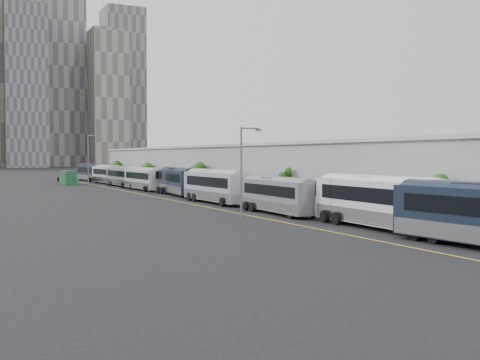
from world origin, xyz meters
TOP-DOWN VIEW (x-y plane):
  - sidewalk at (9.00, 55.00)m, footprint 10.00×170.00m
  - lane_line at (-1.50, 55.00)m, footprint 0.12×160.00m
  - depot at (12.99, 55.00)m, footprint 12.45×160.40m
  - bus_2 at (2.79, 33.17)m, footprint 3.33×13.97m
  - bus_3 at (1.71, 46.81)m, footprint 2.90×12.23m
  - bus_4 at (1.61, 61.58)m, footprint 3.01×13.58m
  - bus_5 at (2.62, 77.15)m, footprint 4.02×13.68m
  - bus_6 at (1.80, 91.14)m, footprint 3.03×12.78m
  - bus_7 at (1.74, 104.34)m, footprint 2.85×12.78m
  - bus_8 at (1.94, 116.03)m, footprint 3.68×13.04m
  - bus_9 at (1.72, 131.73)m, footprint 3.41×13.36m
  - tree_1 at (5.88, 30.61)m, footprint 1.83×1.83m
  - tree_2 at (6.22, 53.38)m, footprint 1.16×1.16m
  - tree_3 at (5.71, 77.65)m, footprint 2.18×2.18m
  - tree_4 at (5.65, 102.61)m, footprint 2.31×2.31m
  - tree_5 at (5.77, 125.13)m, footprint 2.06×2.06m
  - street_lamp_near at (-3.63, 43.59)m, footprint 2.04×0.22m
  - street_lamp_far at (-4.75, 101.83)m, footprint 2.04×0.22m
  - shipping_container at (-5.78, 116.99)m, footprint 2.24×6.72m
  - suv at (-3.85, 129.80)m, footprint 3.10×5.97m

SIDE VIEW (x-z plane):
  - lane_line at x=-1.50m, z-range 0.00..0.02m
  - sidewalk at x=9.00m, z-range 0.00..0.12m
  - suv at x=-3.85m, z-range 0.00..1.61m
  - shipping_container at x=-5.78m, z-range 0.00..2.72m
  - bus_3 at x=1.71m, z-range -0.28..3.27m
  - bus_6 at x=1.80m, z-range -0.29..3.42m
  - bus_7 at x=1.74m, z-range -0.29..3.43m
  - bus_8 at x=1.94m, z-range -0.29..3.47m
  - bus_9 at x=1.72m, z-range -0.30..3.57m
  - bus_5 at x=2.62m, z-range -0.31..3.63m
  - bus_4 at x=1.61m, z-range -0.31..3.65m
  - bus_2 at x=2.79m, z-range -0.31..3.74m
  - tree_1 at x=5.88m, z-range 1.03..4.98m
  - tree_4 at x=5.65m, z-range 0.97..5.23m
  - tree_2 at x=6.22m, z-range 1.23..5.05m
  - tree_5 at x=5.77m, z-range 1.13..5.50m
  - tree_3 at x=5.71m, z-range 1.16..5.68m
  - depot at x=12.99m, z-range -0.09..7.11m
  - street_lamp_near at x=-3.63m, z-range 0.68..8.80m
  - street_lamp_far at x=-4.75m, z-range 0.69..9.94m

